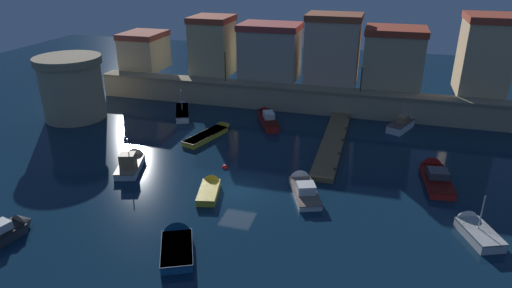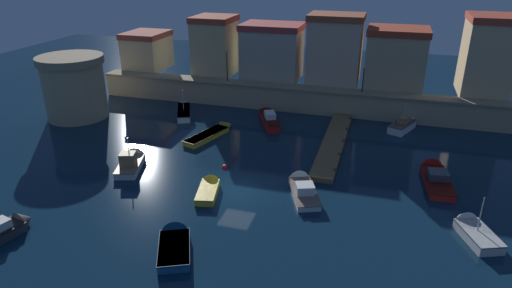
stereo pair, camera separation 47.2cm
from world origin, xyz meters
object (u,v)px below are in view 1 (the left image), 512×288
(moored_boat_3, at_px, (214,132))
(moored_boat_5, at_px, (434,173))
(moored_boat_4, at_px, (177,241))
(moored_boat_9, at_px, (302,185))
(quay_lamp_0, at_px, (225,61))
(moored_boat_1, at_px, (7,231))
(quay_lamp_1, at_px, (362,74))
(moored_boat_10, at_px, (132,161))
(moored_boat_6, at_px, (267,117))
(fortress_tower, at_px, (72,87))
(moored_boat_2, at_px, (182,110))
(moored_boat_7, at_px, (210,187))
(moored_boat_11, at_px, (473,228))
(moored_boat_8, at_px, (403,123))
(mooring_buoy_0, at_px, (225,168))

(moored_boat_3, distance_m, moored_boat_5, 20.98)
(moored_boat_3, bearing_deg, moored_boat_5, -83.44)
(moored_boat_4, height_order, moored_boat_9, moored_boat_4)
(quay_lamp_0, bearing_deg, moored_boat_1, -98.67)
(quay_lamp_1, distance_m, moored_boat_10, 25.93)
(moored_boat_6, relative_size, moored_boat_9, 1.13)
(moored_boat_1, bearing_deg, quay_lamp_1, -20.05)
(fortress_tower, distance_m, moored_boat_5, 37.48)
(moored_boat_2, bearing_deg, moored_boat_1, 153.33)
(moored_boat_7, relative_size, moored_boat_9, 0.74)
(quay_lamp_1, xyz_separation_m, moored_boat_11, (8.85, -21.10, -4.49))
(quay_lamp_1, bearing_deg, moored_boat_7, -115.39)
(moored_boat_6, bearing_deg, moored_boat_7, 153.39)
(moored_boat_2, bearing_deg, quay_lamp_1, -101.65)
(moored_boat_8, bearing_deg, moored_boat_5, -144.72)
(fortress_tower, xyz_separation_m, moored_boat_2, (10.67, 4.61, -3.09))
(moored_boat_2, height_order, moored_boat_3, moored_boat_2)
(moored_boat_1, distance_m, mooring_buoy_0, 16.75)
(quay_lamp_0, height_order, moored_boat_2, quay_lamp_0)
(quay_lamp_1, height_order, moored_boat_6, quay_lamp_1)
(moored_boat_2, distance_m, moored_boat_9, 21.48)
(quay_lamp_1, height_order, moored_boat_4, quay_lamp_1)
(fortress_tower, relative_size, moored_boat_1, 1.60)
(moored_boat_2, distance_m, moored_boat_5, 27.92)
(moored_boat_6, xyz_separation_m, moored_boat_8, (14.12, 2.12, -0.01))
(quay_lamp_0, bearing_deg, moored_boat_6, -36.68)
(moored_boat_10, bearing_deg, quay_lamp_0, -23.88)
(moored_boat_7, relative_size, mooring_buoy_0, 8.65)
(moored_boat_8, xyz_separation_m, moored_boat_9, (-7.75, -15.79, -0.18))
(moored_boat_6, distance_m, moored_boat_9, 15.08)
(quay_lamp_1, xyz_separation_m, moored_boat_1, (-20.22, -29.78, -4.43))
(moored_boat_1, distance_m, moored_boat_10, 11.69)
(moored_boat_1, distance_m, moored_boat_3, 21.10)
(moored_boat_1, xyz_separation_m, moored_boat_10, (2.43, 11.43, 0.04))
(quay_lamp_0, relative_size, moored_boat_1, 0.86)
(moored_boat_1, xyz_separation_m, moored_boat_4, (11.01, 2.09, -0.11))
(moored_boat_9, bearing_deg, quay_lamp_0, 13.61)
(quay_lamp_0, relative_size, moored_boat_3, 0.54)
(moored_boat_3, xyz_separation_m, moored_boat_11, (22.45, -11.36, 0.08))
(fortress_tower, xyz_separation_m, quay_lamp_0, (14.38, 9.14, 1.83))
(moored_boat_5, bearing_deg, moored_boat_1, 114.86)
(moored_boat_8, distance_m, moored_boat_9, 17.59)
(fortress_tower, distance_m, moored_boat_8, 35.57)
(moored_boat_10, relative_size, moored_boat_11, 1.22)
(quay_lamp_0, xyz_separation_m, moored_boat_2, (-3.71, -4.53, -4.92))
(moored_boat_9, bearing_deg, moored_boat_3, 29.84)
(quay_lamp_0, bearing_deg, moored_boat_4, -76.86)
(moored_boat_3, xyz_separation_m, moored_boat_4, (4.39, -17.95, 0.03))
(moored_boat_4, bearing_deg, moored_boat_6, -24.30)
(moored_boat_9, bearing_deg, fortress_tower, 50.12)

